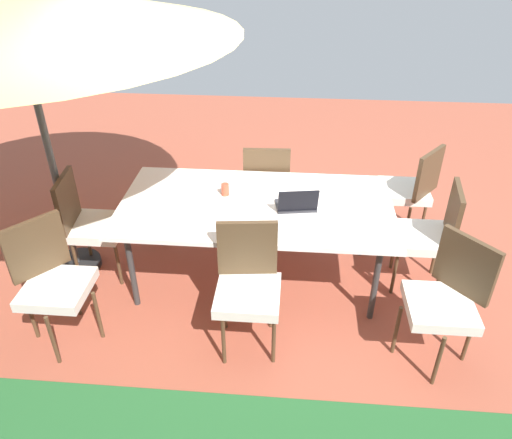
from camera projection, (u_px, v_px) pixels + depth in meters
The scene contains 12 objects.
ground_plane at pixel (256, 278), 4.46m from camera, with size 10.00×10.00×0.02m, color #9E4C38.
dining_table at pixel (256, 208), 4.06m from camera, with size 2.25×1.17×0.78m.
patio_umbrella at pixel (14, 10), 3.38m from camera, with size 3.19×3.19×2.42m.
chair_south at pixel (267, 183), 4.82m from camera, with size 0.46×0.47×0.98m.
chair_west at pixel (430, 232), 4.08m from camera, with size 0.49×0.48×0.98m.
chair_north at pixel (248, 283), 3.53m from camera, with size 0.47×0.48×0.98m.
chair_southwest at pixel (411, 187), 4.73m from camera, with size 0.58×0.58×0.98m.
chair_northwest at pixel (447, 296), 3.41m from camera, with size 0.59×0.59×0.98m.
chair_east at pixel (89, 221), 4.23m from camera, with size 0.48×0.47×0.98m.
chair_northeast at pixel (51, 278), 3.58m from camera, with size 0.59×0.58×0.98m.
laptop at pixel (297, 204), 3.94m from camera, with size 0.36×0.30×0.21m.
cup at pixel (225, 189), 4.13m from camera, with size 0.07×0.07×0.10m, color #CC4C33.
Camera 1 is at (-0.29, 3.46, 2.84)m, focal length 34.33 mm.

